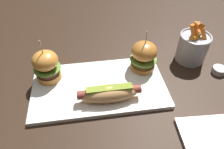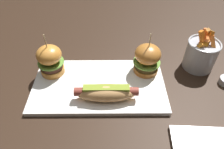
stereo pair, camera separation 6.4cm
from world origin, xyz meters
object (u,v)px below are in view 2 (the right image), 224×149
hot_dog (106,92)px  fries_bucket (201,54)px  platter_main (99,85)px  slider_right (147,59)px  slider_left (50,60)px

hot_dog → fries_bucket: bearing=26.3°
platter_main → hot_dog: 0.07m
hot_dog → slider_right: slider_right is taller
slider_right → fries_bucket: bearing=10.8°
slider_left → slider_right: slider_left is taller
slider_left → fries_bucket: 0.50m
platter_main → fries_bucket: bearing=15.7°
platter_main → hot_dog: (0.03, -0.06, 0.03)m
hot_dog → slider_right: bearing=43.0°
slider_right → fries_bucket: (0.19, 0.04, -0.01)m
platter_main → slider_right: size_ratio=2.87×
slider_right → platter_main: bearing=-158.6°
hot_dog → slider_left: bearing=147.2°
hot_dog → slider_right: (0.13, 0.12, 0.03)m
platter_main → slider_right: 0.18m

